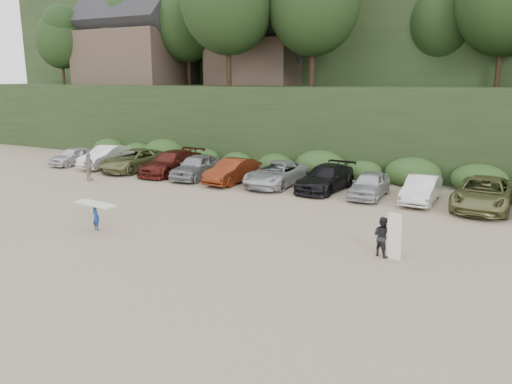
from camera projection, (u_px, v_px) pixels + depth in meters
The scene contains 6 objects.
ground at pixel (244, 238), 21.33m from camera, with size 120.00×120.00×0.00m, color tan.
hillside_backdrop at pixel (417, 31), 49.84m from camera, with size 90.00×41.50×28.00m.
parked_cars at pixel (268, 173), 31.56m from camera, with size 34.16×6.07×1.64m.
distant_walker at pixel (89, 167), 32.91m from camera, with size 1.10×0.46×1.88m, color gray.
child_surfer at pixel (96, 212), 22.27m from camera, with size 2.14×0.78×1.26m.
adult_surfer at pixel (383, 236), 19.00m from camera, with size 1.24×0.85×1.84m.
Camera 1 is at (9.98, -17.73, 6.73)m, focal length 35.00 mm.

